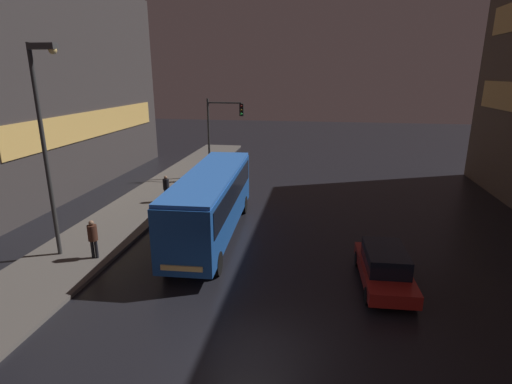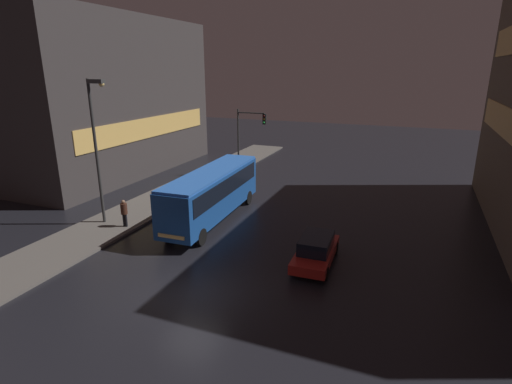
{
  "view_description": "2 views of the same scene",
  "coord_description": "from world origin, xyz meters",
  "px_view_note": "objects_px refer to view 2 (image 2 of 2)",
  "views": [
    {
      "loc": [
        1.73,
        -9.55,
        7.92
      ],
      "look_at": [
        -1.19,
        8.6,
        2.44
      ],
      "focal_mm": 28.0,
      "sensor_mm": 36.0,
      "label": 1
    },
    {
      "loc": [
        8.54,
        -13.41,
        9.64
      ],
      "look_at": [
        -1.18,
        10.64,
        1.58
      ],
      "focal_mm": 28.0,
      "sensor_mm": 36.0,
      "label": 2
    }
  ],
  "objects_px": {
    "traffic_light_main": "(248,132)",
    "pedestrian_near": "(194,179)",
    "car_taxi": "(316,250)",
    "bus_near": "(212,190)",
    "pedestrian_mid": "(124,211)",
    "street_lamp_sidewalk": "(97,133)"
  },
  "relations": [
    {
      "from": "traffic_light_main",
      "to": "pedestrian_near",
      "type": "bearing_deg",
      "value": -106.54
    },
    {
      "from": "pedestrian_near",
      "to": "car_taxi",
      "type": "bearing_deg",
      "value": -8.75
    },
    {
      "from": "bus_near",
      "to": "traffic_light_main",
      "type": "bearing_deg",
      "value": -80.93
    },
    {
      "from": "pedestrian_near",
      "to": "traffic_light_main",
      "type": "relative_size",
      "value": 0.27
    },
    {
      "from": "pedestrian_near",
      "to": "pedestrian_mid",
      "type": "xyz_separation_m",
      "value": [
        -0.13,
        -8.17,
        0.05
      ]
    },
    {
      "from": "traffic_light_main",
      "to": "street_lamp_sidewalk",
      "type": "xyz_separation_m",
      "value": [
        -3.64,
        -14.57,
        1.81
      ]
    },
    {
      "from": "bus_near",
      "to": "street_lamp_sidewalk",
      "type": "bearing_deg",
      "value": 26.13
    },
    {
      "from": "car_taxi",
      "to": "pedestrian_near",
      "type": "height_order",
      "value": "pedestrian_near"
    },
    {
      "from": "pedestrian_mid",
      "to": "street_lamp_sidewalk",
      "type": "distance_m",
      "value": 4.98
    },
    {
      "from": "street_lamp_sidewalk",
      "to": "pedestrian_mid",
      "type": "bearing_deg",
      "value": -4.51
    },
    {
      "from": "street_lamp_sidewalk",
      "to": "bus_near",
      "type": "bearing_deg",
      "value": 28.71
    },
    {
      "from": "bus_near",
      "to": "car_taxi",
      "type": "bearing_deg",
      "value": 153.14
    },
    {
      "from": "car_taxi",
      "to": "street_lamp_sidewalk",
      "type": "xyz_separation_m",
      "value": [
        -13.76,
        0.25,
        5.16
      ]
    },
    {
      "from": "traffic_light_main",
      "to": "street_lamp_sidewalk",
      "type": "relative_size",
      "value": 0.69
    },
    {
      "from": "pedestrian_near",
      "to": "traffic_light_main",
      "type": "distance_m",
      "value": 7.43
    },
    {
      "from": "bus_near",
      "to": "pedestrian_near",
      "type": "relative_size",
      "value": 6.34
    },
    {
      "from": "bus_near",
      "to": "pedestrian_mid",
      "type": "bearing_deg",
      "value": 35.04
    },
    {
      "from": "pedestrian_near",
      "to": "pedestrian_mid",
      "type": "bearing_deg",
      "value": -65.18
    },
    {
      "from": "traffic_light_main",
      "to": "pedestrian_mid",
      "type": "bearing_deg",
      "value": -98.03
    },
    {
      "from": "pedestrian_mid",
      "to": "car_taxi",
      "type": "bearing_deg",
      "value": 96.88
    },
    {
      "from": "car_taxi",
      "to": "traffic_light_main",
      "type": "relative_size",
      "value": 0.72
    },
    {
      "from": "pedestrian_mid",
      "to": "pedestrian_near",
      "type": "bearing_deg",
      "value": -173.47
    }
  ]
}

